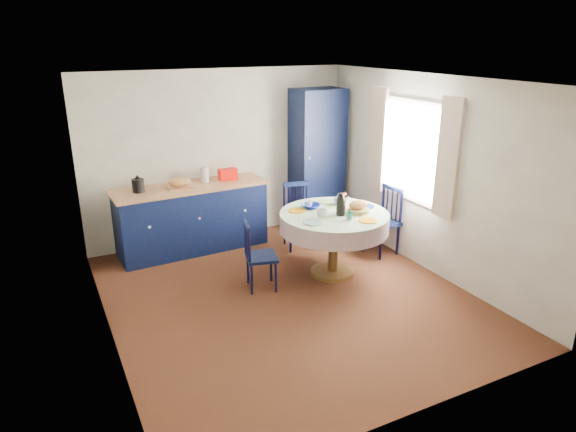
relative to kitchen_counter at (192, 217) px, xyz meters
name	(u,v)px	position (x,y,z in m)	size (l,w,h in m)	color
floor	(288,296)	(0.57, -1.90, -0.49)	(4.50, 4.50, 0.00)	black
ceiling	(288,80)	(0.57, -1.90, 2.01)	(4.50, 4.50, 0.00)	white
wall_back	(220,156)	(0.57, 0.35, 0.76)	(4.00, 0.02, 2.50)	silver
wall_left	(99,224)	(-1.43, -1.90, 0.76)	(0.02, 4.50, 2.50)	silver
wall_right	(428,175)	(2.57, -1.90, 0.76)	(0.02, 4.50, 2.50)	silver
window	(412,150)	(2.53, -1.60, 1.03)	(0.10, 1.74, 1.45)	white
kitchen_counter	(192,217)	(0.00, 0.00, 0.00)	(2.17, 0.77, 1.19)	black
pantry_cabinet	(317,159)	(2.09, 0.10, 0.60)	(0.78, 0.57, 2.18)	black
dining_table	(334,222)	(1.38, -1.60, 0.22)	(1.37, 1.37, 1.11)	brown
chair_left	(258,255)	(0.35, -1.54, -0.06)	(0.45, 0.46, 0.86)	black
chair_far	(298,215)	(1.41, -0.58, -0.01)	(0.49, 0.47, 0.94)	black
chair_right	(384,220)	(2.36, -1.33, 0.00)	(0.46, 0.48, 0.96)	black
mug_a	(322,213)	(1.16, -1.65, 0.39)	(0.12, 0.12, 0.09)	silver
mug_b	(349,216)	(1.41, -1.89, 0.39)	(0.10, 0.10, 0.09)	#2C7569
mug_c	(342,201)	(1.63, -1.36, 0.39)	(0.12, 0.12, 0.10)	black
mug_d	(308,205)	(1.18, -1.29, 0.39)	(0.11, 0.11, 0.10)	silver
cobalt_bowl	(311,206)	(1.21, -1.30, 0.37)	(0.23, 0.23, 0.06)	navy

